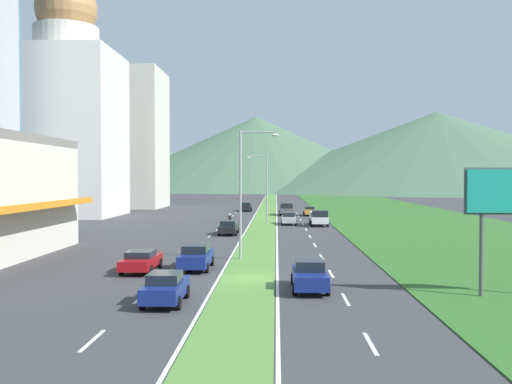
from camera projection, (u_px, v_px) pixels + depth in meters
ground_plane at (248, 279)px, 33.18m from camera, size 600.00×600.00×0.00m
grass_median at (266, 213)px, 93.12m from camera, size 3.20×240.00×0.06m
grass_verge_right at (391, 214)px, 92.38m from camera, size 24.00×240.00×0.06m
lane_dash_left_1 at (92, 341)px, 20.75m from camera, size 0.16×2.80×0.01m
lane_dash_left_2 at (141, 298)px, 28.11m from camera, size 0.16×2.80×0.01m
lane_dash_left_3 at (169, 273)px, 35.47m from camera, size 0.16×2.80×0.01m
lane_dash_left_4 at (187, 256)px, 42.83m from camera, size 0.16×2.80×0.01m
lane_dash_left_5 at (200, 245)px, 50.19m from camera, size 0.16×2.80×0.01m
lane_dash_left_6 at (210, 236)px, 57.55m from camera, size 0.16×2.80×0.01m
lane_dash_left_7 at (218, 229)px, 64.91m from camera, size 0.16×2.80×0.01m
lane_dash_left_8 at (224, 224)px, 72.27m from camera, size 0.16×2.80×0.01m
lane_dash_left_9 at (228, 220)px, 79.63m from camera, size 0.16×2.80×0.01m
lane_dash_left_10 at (233, 216)px, 86.99m from camera, size 0.16×2.80×0.01m
lane_dash_left_11 at (236, 213)px, 94.35m from camera, size 0.16×2.80×0.01m
lane_dash_right_1 at (370, 343)px, 20.38m from camera, size 0.16×2.80×0.01m
lane_dash_right_2 at (345, 299)px, 27.74m from camera, size 0.16×2.80×0.01m
lane_dash_right_3 at (331, 274)px, 35.10m from camera, size 0.16×2.80×0.01m
lane_dash_right_4 at (322, 257)px, 42.46m from camera, size 0.16×2.80×0.01m
lane_dash_right_5 at (315, 245)px, 49.82m from camera, size 0.16×2.80×0.01m
lane_dash_right_6 at (310, 236)px, 57.18m from camera, size 0.16×2.80×0.01m
lane_dash_right_7 at (306, 230)px, 64.54m from camera, size 0.16×2.80×0.01m
lane_dash_right_8 at (303, 224)px, 71.90m from camera, size 0.16×2.80×0.01m
lane_dash_right_9 at (301, 220)px, 79.26m from camera, size 0.16×2.80×0.01m
lane_dash_right_10 at (299, 216)px, 86.62m from camera, size 0.16×2.80×0.01m
lane_dash_right_11 at (297, 213)px, 93.98m from camera, size 0.16×2.80×0.01m
edge_line_median_left at (256, 213)px, 93.19m from camera, size 0.16×240.00×0.01m
edge_line_median_right at (277, 213)px, 93.06m from camera, size 0.16×240.00×0.01m
domed_building at (67, 115)px, 86.38m from camera, size 15.31×15.31×36.36m
midrise_colored at (126, 139)px, 110.68m from camera, size 14.36×14.36×26.87m
hill_far_left at (106, 153)px, 275.30m from camera, size 132.97×132.97×35.10m
hill_far_center at (256, 153)px, 273.47m from camera, size 155.13×155.13×35.33m
hill_far_right at (437, 151)px, 254.59m from camera, size 192.00×192.00×35.51m
street_lamp_near at (245, 186)px, 40.88m from camera, size 2.87×0.35×9.42m
street_lamp_mid at (264, 185)px, 70.60m from camera, size 2.68×0.43×8.82m
car_0 at (141, 260)px, 35.90m from camera, size 2.01×4.65×1.36m
car_1 at (196, 257)px, 36.80m from camera, size 1.98×4.68×1.64m
car_2 at (309, 275)px, 30.02m from camera, size 1.91×4.48×1.61m
car_3 at (228, 227)px, 59.08m from camera, size 1.96×4.75×1.47m
car_4 at (289, 218)px, 71.63m from camera, size 1.90×4.65×1.53m
car_5 at (246, 207)px, 99.28m from camera, size 1.93×4.76×1.57m
car_6 at (310, 211)px, 87.78m from camera, size 1.89×4.09×1.42m
car_7 at (165, 288)px, 26.78m from camera, size 1.87×4.04×1.51m
pickup_truck_0 at (319, 218)px, 69.47m from camera, size 2.18×5.40×2.00m
pickup_truck_1 at (286, 209)px, 88.27m from camera, size 2.18×5.40×2.00m
motorcycle_rider at (230, 223)px, 65.22m from camera, size 0.36×2.00×1.80m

